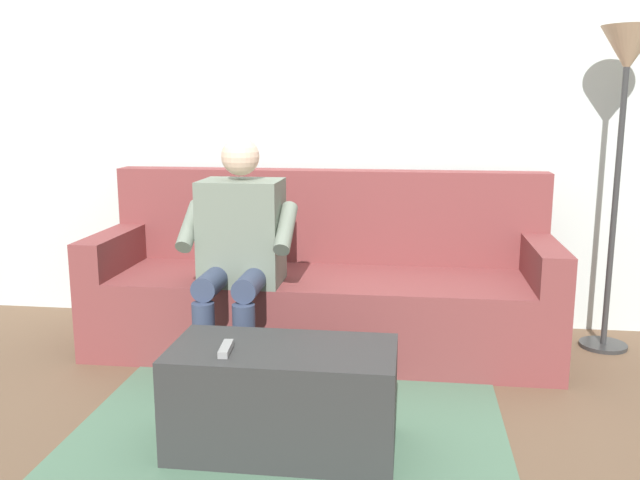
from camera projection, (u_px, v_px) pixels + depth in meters
The scene contains 8 objects.
ground_plane at pixel (300, 404), 2.89m from camera, with size 8.00×8.00×0.00m, color brown.
back_wall at pixel (333, 106), 3.82m from camera, with size 5.47×0.06×2.48m, color silver.
couch at pixel (322, 290), 3.54m from camera, with size 2.32×0.75×0.90m.
coffee_table at pixel (283, 398), 2.48m from camera, with size 0.82×0.42×0.39m.
person_solo_seated at pixel (239, 242), 3.19m from camera, with size 0.53×0.56×1.10m.
remote_gray at pixel (226, 349), 2.40m from camera, with size 0.14×0.03×0.02m, color gray.
floor_rug at pixel (290, 429), 2.66m from camera, with size 1.66×1.64×0.01m, color #4C7056.
floor_lamp at pixel (626, 81), 3.30m from camera, with size 0.27×0.27×1.62m.
Camera 1 is at (-0.44, 3.26, 1.25)m, focal length 38.27 mm.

